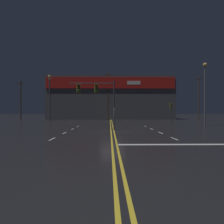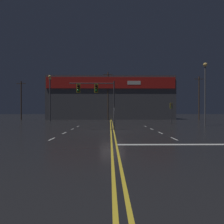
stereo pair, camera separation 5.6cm
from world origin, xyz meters
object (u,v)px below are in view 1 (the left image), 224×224
object	(u,v)px
traffic_signal_corner_northeast	(171,108)
streetlight_near_right	(50,93)
streetlight_far_median	(50,92)
streetlight_far_left	(205,85)
traffic_signal_median	(96,93)

from	to	relation	value
traffic_signal_corner_northeast	streetlight_near_right	xyz separation A→B (m)	(-23.67, 9.44, 3.50)
streetlight_far_median	streetlight_far_left	bearing A→B (deg)	-22.11
traffic_signal_median	streetlight_near_right	xyz separation A→B (m)	(-11.67, 19.35, 1.90)
traffic_signal_median	streetlight_far_left	distance (m)	16.54
streetlight_near_right	streetlight_far_left	distance (m)	30.36
traffic_signal_median	traffic_signal_corner_northeast	size ratio (longest dim) A/B	1.55
traffic_signal_median	streetlight_far_median	world-z (taller)	streetlight_far_median
traffic_signal_corner_northeast	streetlight_far_left	world-z (taller)	streetlight_far_left
traffic_signal_median	streetlight_far_left	xyz separation A→B (m)	(15.44, 5.69, 1.68)
traffic_signal_corner_northeast	streetlight_near_right	bearing A→B (deg)	158.26
streetlight_near_right	streetlight_far_median	distance (m)	3.18
traffic_signal_median	traffic_signal_corner_northeast	distance (m)	15.65
streetlight_far_left	streetlight_far_median	world-z (taller)	streetlight_far_median
traffic_signal_corner_northeast	traffic_signal_median	bearing A→B (deg)	-140.47
traffic_signal_median	streetlight_far_left	size ratio (longest dim) A/B	0.60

